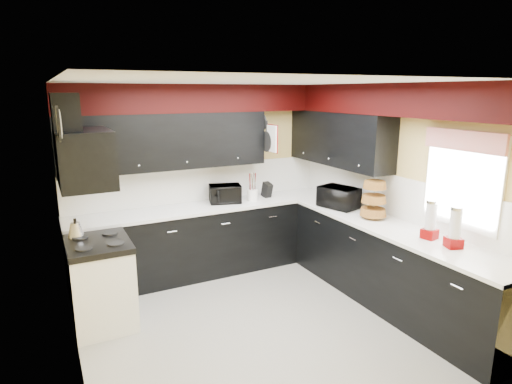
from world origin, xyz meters
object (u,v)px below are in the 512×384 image
utensil_crock (253,195)px  knife_block (267,190)px  microwave (339,197)px  toaster_oven (225,194)px  kettle (76,230)px

utensil_crock → knife_block: bearing=14.0°
microwave → knife_block: (-0.57, 0.90, -0.03)m
microwave → toaster_oven: bearing=37.1°
toaster_oven → microwave: 1.51m
knife_block → kettle: bearing=-175.1°
knife_block → microwave: bearing=-64.2°
toaster_oven → utensil_crock: bearing=4.9°
utensil_crock → knife_block: 0.27m
utensil_crock → kettle: bearing=-168.8°
toaster_oven → kettle: 2.00m
utensil_crock → microwave: bearing=-45.1°
toaster_oven → kettle: size_ratio=2.43×
toaster_oven → kettle: toaster_oven is taller
microwave → utensil_crock: 1.18m
microwave → knife_block: 1.07m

